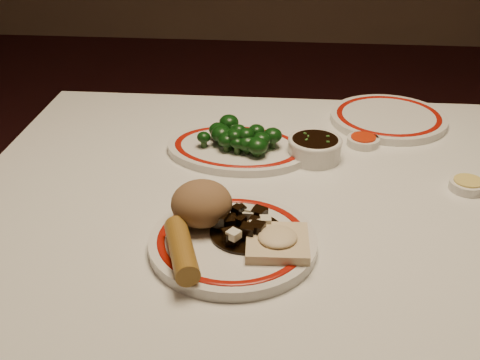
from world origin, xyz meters
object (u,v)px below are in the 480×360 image
object	(u,v)px
broccoli_plate	(238,149)
stirfry_heap	(244,227)
fried_wonton	(277,241)
spring_roll	(181,250)
broccoli_pile	(240,136)
main_plate	(233,242)
dining_table	(306,239)
rice_mound	(202,203)
soy_bowl	(315,149)

from	to	relation	value
broccoli_plate	stirfry_heap	bearing A→B (deg)	-82.82
fried_wonton	stirfry_heap	size ratio (longest dim) A/B	0.84
spring_roll	fried_wonton	size ratio (longest dim) A/B	1.33
broccoli_pile	broccoli_plate	bearing A→B (deg)	129.83
main_plate	dining_table	bearing A→B (deg)	55.22
broccoli_plate	broccoli_pile	xyz separation A→B (m)	(0.00, -0.01, 0.03)
stirfry_heap	broccoli_pile	distance (m)	0.30
fried_wonton	spring_roll	bearing A→B (deg)	-162.33
main_plate	rice_mound	xyz separation A→B (m)	(-0.05, 0.04, 0.04)
dining_table	main_plate	world-z (taller)	main_plate
main_plate	stirfry_heap	world-z (taller)	stirfry_heap
fried_wonton	stirfry_heap	world-z (taller)	stirfry_heap
broccoli_plate	soy_bowl	size ratio (longest dim) A/B	3.01
stirfry_heap	broccoli_pile	bearing A→B (deg)	96.50
fried_wonton	stirfry_heap	xyz separation A→B (m)	(-0.05, 0.03, 0.00)
dining_table	spring_roll	xyz separation A→B (m)	(-0.18, -0.23, 0.13)
rice_mound	broccoli_pile	size ratio (longest dim) A/B	0.57
main_plate	fried_wonton	world-z (taller)	fried_wonton
rice_mound	spring_roll	world-z (taller)	rice_mound
spring_roll	soy_bowl	distance (m)	0.41
main_plate	spring_roll	bearing A→B (deg)	-138.32
fried_wonton	broccoli_plate	bearing A→B (deg)	104.84
stirfry_heap	spring_roll	bearing A→B (deg)	-138.22
rice_mound	spring_roll	size ratio (longest dim) A/B	0.75
spring_roll	broccoli_pile	world-z (taller)	broccoli_pile
rice_mound	spring_roll	distance (m)	0.10
main_plate	spring_roll	size ratio (longest dim) A/B	2.12
spring_roll	broccoli_plate	distance (m)	0.38
spring_roll	stirfry_heap	xyz separation A→B (m)	(0.08, 0.07, -0.01)
broccoli_plate	dining_table	bearing A→B (deg)	-47.63
dining_table	main_plate	size ratio (longest dim) A/B	4.51
main_plate	broccoli_pile	xyz separation A→B (m)	(-0.02, 0.31, 0.03)
stirfry_heap	rice_mound	bearing A→B (deg)	160.39
stirfry_heap	broccoli_pile	size ratio (longest dim) A/B	0.68
spring_roll	fried_wonton	xyz separation A→B (m)	(0.13, 0.04, -0.01)
rice_mound	stirfry_heap	size ratio (longest dim) A/B	0.84
rice_mound	stirfry_heap	xyz separation A→B (m)	(0.07, -0.02, -0.02)
main_plate	broccoli_plate	xyz separation A→B (m)	(-0.02, 0.32, -0.00)
rice_mound	spring_roll	xyz separation A→B (m)	(-0.01, -0.10, -0.02)
dining_table	soy_bowl	bearing A→B (deg)	85.45
spring_roll	broccoli_plate	size ratio (longest dim) A/B	0.41
soy_bowl	fried_wonton	bearing A→B (deg)	-100.59
fried_wonton	broccoli_pile	xyz separation A→B (m)	(-0.08, 0.33, 0.01)
main_plate	stirfry_heap	xyz separation A→B (m)	(0.02, 0.01, 0.02)
stirfry_heap	broccoli_pile	xyz separation A→B (m)	(-0.03, 0.30, 0.01)
spring_roll	soy_bowl	world-z (taller)	spring_roll
stirfry_heap	broccoli_plate	bearing A→B (deg)	97.18
broccoli_pile	dining_table	bearing A→B (deg)	-47.55
dining_table	fried_wonton	bearing A→B (deg)	-105.03
fried_wonton	broccoli_pile	world-z (taller)	broccoli_pile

